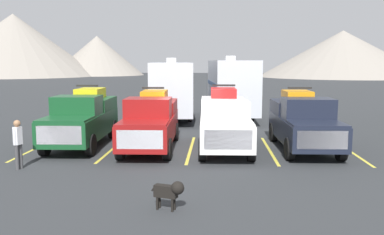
# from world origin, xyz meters

# --- Properties ---
(ground_plane) EXTENTS (240.00, 240.00, 0.00)m
(ground_plane) POSITION_xyz_m (0.00, 0.00, 0.00)
(ground_plane) COLOR #2D3033
(pickup_truck_a) EXTENTS (2.20, 5.70, 2.59)m
(pickup_truck_a) POSITION_xyz_m (-4.73, 0.98, 1.20)
(pickup_truck_a) COLOR #144723
(pickup_truck_a) RESTS_ON ground
(pickup_truck_b) EXTENTS (2.15, 5.75, 2.53)m
(pickup_truck_b) POSITION_xyz_m (-1.67, 0.50, 1.17)
(pickup_truck_b) COLOR maroon
(pickup_truck_b) RESTS_ON ground
(pickup_truck_c) EXTENTS (2.19, 5.64, 2.66)m
(pickup_truck_c) POSITION_xyz_m (1.39, 0.50, 1.19)
(pickup_truck_c) COLOR white
(pickup_truck_c) RESTS_ON ground
(pickup_truck_d) EXTENTS (2.28, 5.55, 2.54)m
(pickup_truck_d) POSITION_xyz_m (4.66, 0.71, 1.18)
(pickup_truck_d) COLOR black
(pickup_truck_d) RESTS_ON ground
(lot_stripe_a) EXTENTS (0.12, 5.50, 0.01)m
(lot_stripe_a) POSITION_xyz_m (-6.52, 0.40, 0.00)
(lot_stripe_a) COLOR gold
(lot_stripe_a) RESTS_ON ground
(lot_stripe_b) EXTENTS (0.12, 5.50, 0.01)m
(lot_stripe_b) POSITION_xyz_m (-3.26, 0.40, 0.00)
(lot_stripe_b) COLOR gold
(lot_stripe_b) RESTS_ON ground
(lot_stripe_c) EXTENTS (0.12, 5.50, 0.01)m
(lot_stripe_c) POSITION_xyz_m (0.00, 0.40, 0.00)
(lot_stripe_c) COLOR gold
(lot_stripe_c) RESTS_ON ground
(lot_stripe_d) EXTENTS (0.12, 5.50, 0.01)m
(lot_stripe_d) POSITION_xyz_m (3.26, 0.40, 0.00)
(lot_stripe_d) COLOR gold
(lot_stripe_d) RESTS_ON ground
(lot_stripe_e) EXTENTS (0.12, 5.50, 0.01)m
(lot_stripe_e) POSITION_xyz_m (6.52, 0.40, 0.00)
(lot_stripe_e) COLOR gold
(lot_stripe_e) RESTS_ON ground
(camper_trailer_a) EXTENTS (3.09, 8.36, 3.86)m
(camper_trailer_a) POSITION_xyz_m (-1.72, 9.15, 2.03)
(camper_trailer_a) COLOR silver
(camper_trailer_a) RESTS_ON ground
(camper_trailer_b) EXTENTS (3.09, 7.98, 3.99)m
(camper_trailer_b) POSITION_xyz_m (2.03, 9.50, 2.10)
(camper_trailer_b) COLOR silver
(camper_trailer_b) RESTS_ON ground
(person_b) EXTENTS (0.26, 0.36, 1.68)m
(person_b) POSITION_xyz_m (-5.62, -3.21, 0.97)
(person_b) COLOR #3F3F42
(person_b) RESTS_ON ground
(dog) EXTENTS (0.85, 0.45, 0.75)m
(dog) POSITION_xyz_m (-0.04, -6.91, 0.51)
(dog) COLOR black
(dog) RESTS_ON ground
(mountain_ridge) EXTENTS (148.60, 41.77, 15.46)m
(mountain_ridge) POSITION_xyz_m (-11.25, 88.13, 6.41)
(mountain_ridge) COLOR gray
(mountain_ridge) RESTS_ON ground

